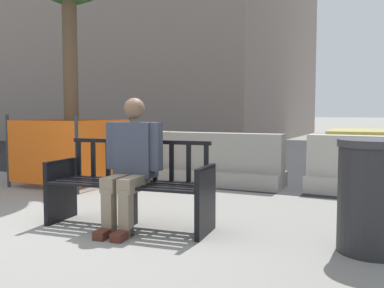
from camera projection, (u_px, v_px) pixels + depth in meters
The scene contains 9 objects.
ground_plane at pixel (71, 230), 4.25m from camera, with size 200.00×200.00×0.00m, color gray.
street_asphalt at pixel (281, 153), 12.09m from camera, with size 120.00×12.00×0.01m, color black.
street_bench at pixel (130, 188), 4.36m from camera, with size 1.73×0.69×0.88m.
seated_person at pixel (131, 160), 4.27m from camera, with size 0.59×0.75×1.31m.
jersey_barrier_centre at pixel (221, 164), 6.88m from camera, with size 2.01×0.71×0.84m.
jersey_barrier_left at pixel (122, 158), 7.78m from camera, with size 2.00×0.68×0.84m.
jersey_barrier_right at pixel (381, 172), 5.96m from camera, with size 2.03×0.77×0.84m.
construction_fence at pixel (72, 149), 6.97m from camera, with size 1.41×1.41×1.14m.
trash_bin at pixel (373, 196), 3.54m from camera, with size 0.59×0.59×0.95m.
Camera 1 is at (2.89, -3.25, 1.17)m, focal length 40.00 mm.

